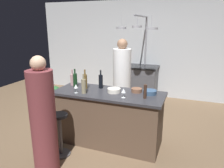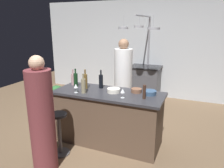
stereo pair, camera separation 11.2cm
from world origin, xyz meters
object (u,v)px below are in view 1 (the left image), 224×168
(bar_stool_left, at_px, (60,133))
(mixing_bowl_blue, at_px, (150,92))
(pepper_mill, at_px, (145,92))
(wine_glass_near_left_guest, at_px, (124,91))
(guest_left, at_px, (43,120))
(wine_bottle_red, at_px, (75,80))
(wine_bottle_rose, at_px, (72,79))
(stove_range, at_px, (142,82))
(mixing_bowl_wooden, at_px, (137,90))
(wine_bottle_amber, at_px, (85,81))
(wine_glass_near_right_guest, at_px, (76,87))
(wine_bottle_white, at_px, (84,86))
(chef, at_px, (122,84))
(potted_plant, at_px, (54,95))
(mixing_bowl_ceramic, at_px, (114,90))
(wine_bottle_dark, at_px, (101,81))

(bar_stool_left, distance_m, mixing_bowl_blue, 1.52)
(pepper_mill, height_order, wine_glass_near_left_guest, pepper_mill)
(guest_left, height_order, wine_glass_near_left_guest, guest_left)
(wine_glass_near_left_guest, bearing_deg, wine_bottle_red, 165.09)
(pepper_mill, height_order, wine_bottle_rose, wine_bottle_rose)
(bar_stool_left, distance_m, pepper_mill, 1.43)
(stove_range, height_order, wine_glass_near_left_guest, wine_glass_near_left_guest)
(mixing_bowl_wooden, height_order, mixing_bowl_blue, mixing_bowl_blue)
(wine_bottle_amber, bearing_deg, pepper_mill, -6.77)
(wine_bottle_rose, relative_size, wine_glass_near_right_guest, 1.96)
(wine_glass_near_right_guest, bearing_deg, wine_bottle_white, 13.94)
(wine_bottle_red, distance_m, wine_bottle_amber, 0.22)
(chef, distance_m, potted_plant, 1.86)
(mixing_bowl_wooden, bearing_deg, wine_bottle_white, -155.04)
(wine_bottle_white, bearing_deg, mixing_bowl_ceramic, 26.36)
(chef, xyz_separation_m, wine_bottle_rose, (-0.69, -0.76, 0.22))
(wine_bottle_white, bearing_deg, wine_bottle_amber, 112.27)
(wine_bottle_white, bearing_deg, wine_bottle_red, 138.68)
(pepper_mill, height_order, wine_bottle_amber, wine_bottle_amber)
(wine_bottle_red, relative_size, mixing_bowl_blue, 1.50)
(wine_bottle_red, distance_m, wine_glass_near_left_guest, 1.01)
(wine_bottle_red, xyz_separation_m, wine_bottle_white, (0.31, -0.28, -0.00))
(potted_plant, height_order, mixing_bowl_ceramic, mixing_bowl_ceramic)
(guest_left, bearing_deg, bar_stool_left, 92.37)
(wine_bottle_rose, xyz_separation_m, mixing_bowl_blue, (1.41, -0.02, -0.08))
(wine_bottle_amber, bearing_deg, wine_glass_near_left_guest, -16.05)
(wine_glass_near_right_guest, bearing_deg, mixing_bowl_blue, 18.02)
(wine_glass_near_right_guest, distance_m, wine_glass_near_left_guest, 0.78)
(wine_bottle_red, distance_m, mixing_bowl_blue, 1.32)
(pepper_mill, bearing_deg, mixing_bowl_blue, 82.78)
(chef, xyz_separation_m, mixing_bowl_wooden, (0.50, -0.76, 0.14))
(stove_range, xyz_separation_m, mixing_bowl_blue, (0.64, -2.31, 0.49))
(wine_bottle_rose, bearing_deg, wine_glass_near_right_guest, -52.55)
(guest_left, height_order, wine_glass_near_right_guest, guest_left)
(stove_range, xyz_separation_m, wine_bottle_amber, (-0.45, -2.41, 0.58))
(wine_bottle_rose, bearing_deg, guest_left, -78.63)
(guest_left, distance_m, pepper_mill, 1.49)
(stove_range, relative_size, wine_bottle_dark, 2.81)
(pepper_mill, height_order, mixing_bowl_blue, pepper_mill)
(chef, relative_size, mixing_bowl_ceramic, 8.00)
(wine_glass_near_right_guest, bearing_deg, wine_bottle_red, 122.01)
(stove_range, distance_m, mixing_bowl_ceramic, 2.47)
(chef, distance_m, mixing_bowl_ceramic, 0.93)
(bar_stool_left, distance_m, wine_bottle_rose, 1.03)
(bar_stool_left, relative_size, wine_bottle_red, 2.11)
(wine_glass_near_left_guest, bearing_deg, bar_stool_left, -152.60)
(potted_plant, distance_m, wine_glass_near_left_guest, 2.60)
(wine_bottle_amber, relative_size, mixing_bowl_wooden, 1.90)
(wine_bottle_white, xyz_separation_m, wine_glass_near_right_guest, (-0.12, -0.03, -0.02))
(wine_bottle_red, bearing_deg, chef, 55.10)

